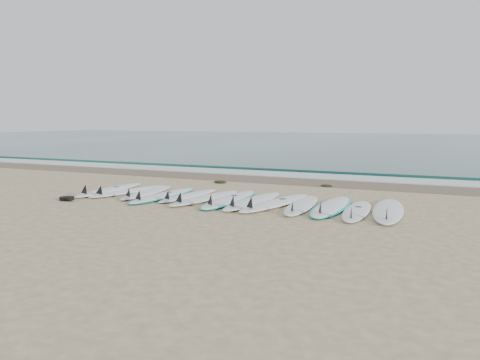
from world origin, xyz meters
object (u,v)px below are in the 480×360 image
at_px(surfboard_12, 388,210).
at_px(leash_coil, 67,198).
at_px(surfboard_6, 229,199).
at_px(surfboard_0, 108,190).

xyz_separation_m(surfboard_12, leash_coil, (-6.98, -1.54, -0.01)).
bearing_deg(surfboard_12, surfboard_6, 176.07).
height_order(surfboard_6, leash_coil, surfboard_6).
distance_m(surfboard_0, leash_coil, 1.44).
distance_m(surfboard_0, surfboard_6, 3.50).
height_order(surfboard_6, surfboard_12, surfboard_12).
xyz_separation_m(surfboard_0, surfboard_12, (7.00, 0.10, 0.00)).
xyz_separation_m(surfboard_0, leash_coil, (0.02, -1.44, -0.01)).
bearing_deg(leash_coil, surfboard_0, 90.62).
relative_size(surfboard_12, leash_coil, 6.34).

